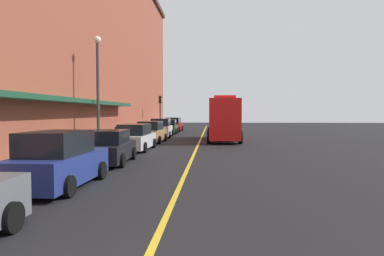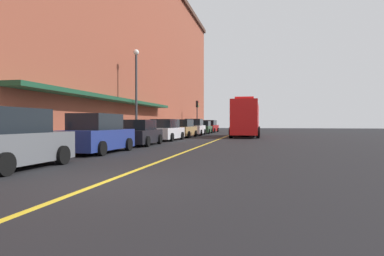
{
  "view_description": "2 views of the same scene",
  "coord_description": "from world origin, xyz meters",
  "px_view_note": "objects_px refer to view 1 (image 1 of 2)",
  "views": [
    {
      "loc": [
        1.07,
        -4.07,
        2.43
      ],
      "look_at": [
        -0.38,
        20.81,
        1.33
      ],
      "focal_mm": 32.92,
      "sensor_mm": 36.0,
      "label": 1
    },
    {
      "loc": [
        3.7,
        -7.59,
        1.42
      ],
      "look_at": [
        -1.18,
        15.53,
        1.04
      ],
      "focal_mm": 31.65,
      "sensor_mm": 36.0,
      "label": 2
    }
  ],
  "objects_px": {
    "parked_car_5": "(161,128)",
    "parked_car_6": "(168,127)",
    "street_lamp_left": "(98,80)",
    "fire_truck": "(223,120)",
    "parked_car_3": "(136,138)",
    "parked_car_1": "(59,161)",
    "parked_car_4": "(151,132)",
    "parking_meter_0": "(116,133)",
    "traffic_light_near": "(160,107)",
    "parked_car_2": "(108,148)",
    "parked_car_7": "(174,125)"
  },
  "relations": [
    {
      "from": "parked_car_3",
      "to": "street_lamp_left",
      "type": "bearing_deg",
      "value": 119.72
    },
    {
      "from": "street_lamp_left",
      "to": "parked_car_6",
      "type": "bearing_deg",
      "value": 83.99
    },
    {
      "from": "parked_car_1",
      "to": "parked_car_7",
      "type": "relative_size",
      "value": 0.94
    },
    {
      "from": "parked_car_5",
      "to": "parking_meter_0",
      "type": "relative_size",
      "value": 3.44
    },
    {
      "from": "parked_car_5",
      "to": "parked_car_6",
      "type": "distance_m",
      "value": 5.67
    },
    {
      "from": "fire_truck",
      "to": "parked_car_3",
      "type": "bearing_deg",
      "value": -35.92
    },
    {
      "from": "parked_car_4",
      "to": "parked_car_6",
      "type": "height_order",
      "value": "parked_car_4"
    },
    {
      "from": "parked_car_5",
      "to": "parked_car_2",
      "type": "bearing_deg",
      "value": 178.7
    },
    {
      "from": "parked_car_3",
      "to": "parking_meter_0",
      "type": "bearing_deg",
      "value": 65.7
    },
    {
      "from": "parked_car_6",
      "to": "parked_car_4",
      "type": "bearing_deg",
      "value": 178.8
    },
    {
      "from": "parked_car_1",
      "to": "parked_car_3",
      "type": "relative_size",
      "value": 0.92
    },
    {
      "from": "parked_car_3",
      "to": "fire_truck",
      "type": "bearing_deg",
      "value": -34.51
    },
    {
      "from": "parked_car_6",
      "to": "parking_meter_0",
      "type": "distance_m",
      "value": 17.02
    },
    {
      "from": "parked_car_4",
      "to": "parked_car_6",
      "type": "xyz_separation_m",
      "value": [
        -0.06,
        11.75,
        -0.04
      ]
    },
    {
      "from": "parked_car_1",
      "to": "street_lamp_left",
      "type": "bearing_deg",
      "value": 12.4
    },
    {
      "from": "parked_car_6",
      "to": "traffic_light_near",
      "type": "distance_m",
      "value": 3.72
    },
    {
      "from": "parking_meter_0",
      "to": "traffic_light_near",
      "type": "distance_m",
      "value": 19.59
    },
    {
      "from": "parked_car_5",
      "to": "fire_truck",
      "type": "relative_size",
      "value": 0.51
    },
    {
      "from": "parking_meter_0",
      "to": "street_lamp_left",
      "type": "relative_size",
      "value": 0.19
    },
    {
      "from": "parked_car_5",
      "to": "fire_truck",
      "type": "xyz_separation_m",
      "value": [
        6.0,
        -3.79,
        0.93
      ]
    },
    {
      "from": "parking_meter_0",
      "to": "traffic_light_near",
      "type": "height_order",
      "value": "traffic_light_near"
    },
    {
      "from": "parked_car_1",
      "to": "parked_car_6",
      "type": "xyz_separation_m",
      "value": [
        -0.07,
        28.97,
        -0.09
      ]
    },
    {
      "from": "parked_car_1",
      "to": "parked_car_6",
      "type": "bearing_deg",
      "value": 1.17
    },
    {
      "from": "parked_car_1",
      "to": "parked_car_5",
      "type": "bearing_deg",
      "value": 1.24
    },
    {
      "from": "parking_meter_0",
      "to": "parked_car_5",
      "type": "bearing_deg",
      "value": 83.12
    },
    {
      "from": "parked_car_4",
      "to": "street_lamp_left",
      "type": "height_order",
      "value": "street_lamp_left"
    },
    {
      "from": "parked_car_5",
      "to": "parked_car_6",
      "type": "xyz_separation_m",
      "value": [
        0.02,
        5.67,
        -0.09
      ]
    },
    {
      "from": "parked_car_5",
      "to": "fire_truck",
      "type": "distance_m",
      "value": 7.15
    },
    {
      "from": "parked_car_6",
      "to": "street_lamp_left",
      "type": "height_order",
      "value": "street_lamp_left"
    },
    {
      "from": "traffic_light_near",
      "to": "parked_car_3",
      "type": "bearing_deg",
      "value": -86.03
    },
    {
      "from": "parked_car_5",
      "to": "street_lamp_left",
      "type": "relative_size",
      "value": 0.66
    },
    {
      "from": "parked_car_4",
      "to": "parked_car_5",
      "type": "relative_size",
      "value": 0.98
    },
    {
      "from": "parked_car_1",
      "to": "parked_car_3",
      "type": "xyz_separation_m",
      "value": [
        0.01,
        11.31,
        -0.06
      ]
    },
    {
      "from": "parked_car_7",
      "to": "parking_meter_0",
      "type": "height_order",
      "value": "parked_car_7"
    },
    {
      "from": "parked_car_1",
      "to": "traffic_light_near",
      "type": "relative_size",
      "value": 1.06
    },
    {
      "from": "parked_car_6",
      "to": "fire_truck",
      "type": "height_order",
      "value": "fire_truck"
    },
    {
      "from": "parked_car_2",
      "to": "parked_car_4",
      "type": "relative_size",
      "value": 1.0
    },
    {
      "from": "fire_truck",
      "to": "street_lamp_left",
      "type": "bearing_deg",
      "value": -40.7
    },
    {
      "from": "parked_car_7",
      "to": "street_lamp_left",
      "type": "xyz_separation_m",
      "value": [
        -1.95,
        -24.3,
        3.57
      ]
    },
    {
      "from": "parked_car_4",
      "to": "parked_car_5",
      "type": "xyz_separation_m",
      "value": [
        -0.07,
        6.08,
        0.05
      ]
    },
    {
      "from": "parked_car_6",
      "to": "fire_truck",
      "type": "xyz_separation_m",
      "value": [
        5.98,
        -9.46,
        1.02
      ]
    },
    {
      "from": "parked_car_4",
      "to": "fire_truck",
      "type": "height_order",
      "value": "fire_truck"
    },
    {
      "from": "parked_car_6",
      "to": "parked_car_5",
      "type": "bearing_deg",
      "value": 178.37
    },
    {
      "from": "parked_car_4",
      "to": "street_lamp_left",
      "type": "relative_size",
      "value": 0.65
    },
    {
      "from": "parked_car_2",
      "to": "fire_truck",
      "type": "height_order",
      "value": "fire_truck"
    },
    {
      "from": "parked_car_5",
      "to": "parking_meter_0",
      "type": "xyz_separation_m",
      "value": [
        -1.36,
        -11.29,
        0.2
      ]
    },
    {
      "from": "fire_truck",
      "to": "parking_meter_0",
      "type": "bearing_deg",
      "value": -44.65
    },
    {
      "from": "parked_car_1",
      "to": "parked_car_3",
      "type": "distance_m",
      "value": 11.31
    },
    {
      "from": "street_lamp_left",
      "to": "parked_car_4",
      "type": "bearing_deg",
      "value": 73.86
    },
    {
      "from": "parked_car_2",
      "to": "parked_car_5",
      "type": "height_order",
      "value": "parked_car_5"
    }
  ]
}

